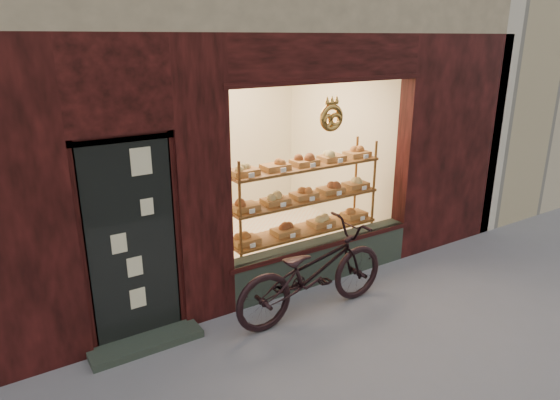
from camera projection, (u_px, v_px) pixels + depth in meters
ground at (420, 378)px, 4.69m from camera, size 90.00×90.00×0.00m
display_shelf at (304, 207)px, 6.68m from camera, size 2.20×0.45×1.70m
bicycle at (313, 272)px, 5.65m from camera, size 2.01×0.72×1.05m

